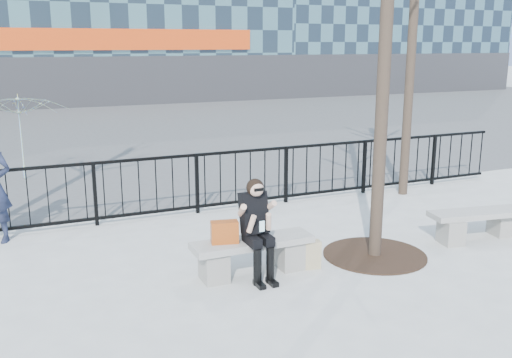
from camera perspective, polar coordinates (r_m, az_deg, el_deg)
name	(u,v)px	position (r m, az deg, el deg)	size (l,w,h in m)	color
ground	(253,274)	(7.79, -0.33, -9.44)	(120.00, 120.00, 0.00)	#A4A49F
street_surface	(92,127)	(21.98, -16.12, 5.01)	(60.00, 23.00, 0.01)	#474747
railing	(186,185)	(10.30, -6.98, -0.56)	(14.00, 0.06, 1.10)	black
tree_grate	(374,255)	(8.58, 11.76, -7.43)	(1.50, 1.50, 0.02)	black
bench_main	(253,253)	(7.68, -0.33, -7.37)	(1.65, 0.46, 0.49)	slate
bench_second	(477,222)	(9.66, 21.26, -4.00)	(1.57, 0.44, 0.47)	slate
seated_woman	(258,230)	(7.41, 0.16, -5.11)	(0.50, 0.64, 1.34)	black
handbag	(225,232)	(7.44, -3.16, -5.33)	(0.35, 0.17, 0.29)	#A24213
shopping_bag	(305,255)	(7.92, 4.96, -7.58)	(0.41, 0.15, 0.39)	#C4B98B
vendor_umbrella	(22,137)	(13.84, -22.36, 3.89)	(2.12, 2.17, 1.95)	yellow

